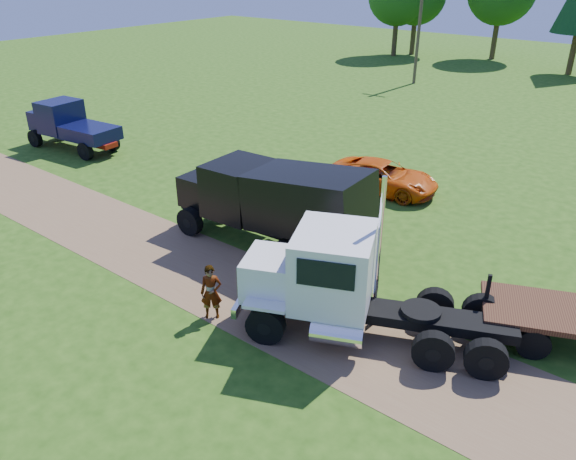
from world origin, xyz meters
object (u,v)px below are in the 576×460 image
Objects in this scene: white_semi_tractor at (336,283)px; navy_truck at (68,125)px; orange_pickup at (383,177)px; black_dump_truck at (275,200)px; spectator_a at (211,292)px.

white_semi_tractor reaches higher than navy_truck.
white_semi_tractor is 11.78m from orange_pickup.
black_dump_truck is at bearing -13.06° from navy_truck.
orange_pickup is at bearing 54.98° from spectator_a.
navy_truck is (-17.58, 2.14, -0.60)m from black_dump_truck.
white_semi_tractor is at bearing -35.69° from black_dump_truck.
white_semi_tractor reaches higher than orange_pickup.
navy_truck reaches higher than spectator_a.
black_dump_truck is 5.25m from spectator_a.
black_dump_truck is 1.60× the size of orange_pickup.
black_dump_truck is 4.62× the size of spectator_a.
black_dump_truck is 7.87m from orange_pickup.
white_semi_tractor reaches higher than black_dump_truck.
black_dump_truck is (-4.87, 3.06, 0.33)m from white_semi_tractor.
orange_pickup is (17.90, 5.62, -0.67)m from navy_truck.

